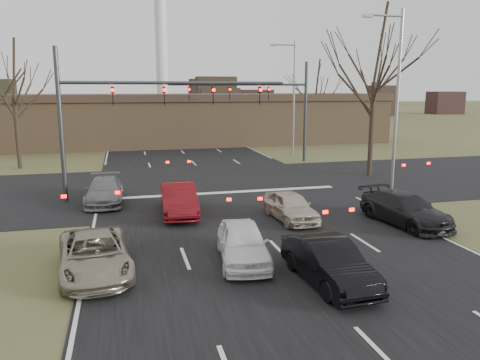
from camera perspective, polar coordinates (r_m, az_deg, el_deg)
The scene contains 18 objects.
ground at distance 15.00m, azimuth 8.59°, elevation -12.26°, with size 360.00×360.00×0.00m, color #4A4A27.
road_main at distance 73.09m, azimuth -9.91°, elevation 6.34°, with size 14.00×300.00×0.02m, color black.
road_cross at distance 28.80m, azimuth -2.95°, elevation -0.72°, with size 200.00×14.00×0.02m, color black.
building at distance 51.30m, azimuth -5.84°, elevation 7.44°, with size 42.40×10.40×5.30m.
mast_arm_near at distance 25.67m, azimuth -13.84°, elevation 8.92°, with size 12.12×0.24×8.00m.
mast_arm_far at distance 37.51m, azimuth 3.96°, elevation 9.73°, with size 11.12×0.24×8.00m.
streetlight_right_near at distance 26.77m, azimuth 18.32°, elevation 9.86°, with size 2.34×0.25×10.00m.
streetlight_right_far at distance 42.31m, azimuth 6.37°, elevation 10.62°, with size 2.34×0.25×10.00m.
tree_right_near at distance 33.17m, azimuth 16.26°, elevation 15.86°, with size 6.90×6.90×11.50m.
tree_left_far at distance 38.43m, azimuth -26.12°, elevation 12.15°, with size 5.70×5.70×9.50m.
tree_right_far at distance 51.86m, azimuth 9.26°, elevation 12.14°, with size 5.40×5.40×9.00m.
car_silver_suv at distance 15.97m, azimuth -17.31°, elevation -8.65°, with size 2.17×4.71×1.31m, color gray.
car_white_sedan at distance 16.24m, azimuth 0.34°, elevation -7.66°, with size 1.63×4.05×1.38m, color white.
car_black_hatch at distance 14.78m, azimuth 10.75°, elevation -9.80°, with size 1.46×4.19×1.38m, color black.
car_charcoal_sedan at distance 21.88m, azimuth 19.50°, elevation -3.35°, with size 1.94×4.76×1.38m, color black.
car_grey_ahead at distance 25.42m, azimuth -16.22°, elevation -1.25°, with size 1.86×4.59×1.33m, color slate.
car_red_ahead at distance 22.35m, azimuth -7.49°, elevation -2.35°, with size 1.58×4.53×1.49m, color #5C0D12.
car_silver_ahead at distance 21.38m, azimuth 6.19°, elevation -3.20°, with size 1.54×3.83×1.31m, color beige.
Camera 1 is at (-5.45, -12.65, 5.92)m, focal length 35.00 mm.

